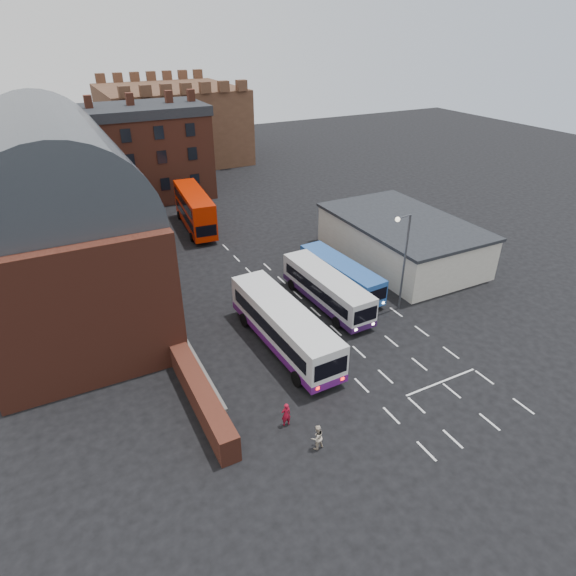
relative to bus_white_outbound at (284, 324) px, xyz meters
name	(u,v)px	position (x,y,z in m)	size (l,w,h in m)	color
ground	(355,379)	(2.62, -5.61, -2.00)	(180.00, 180.00, 0.00)	black
railway_station	(59,214)	(-12.88, 15.39, 5.64)	(12.00, 28.00, 16.00)	#602B1E
forecourt_wall	(202,397)	(-7.58, -3.61, -1.10)	(1.20, 10.00, 1.80)	#602B1E
cream_building	(401,239)	(17.62, 8.39, 0.16)	(10.40, 16.40, 4.25)	beige
brick_terrace	(123,160)	(-3.38, 40.39, 3.50)	(22.00, 10.00, 11.00)	brown
castle_keep	(171,124)	(8.62, 60.39, 4.00)	(22.00, 22.00, 12.00)	brown
bus_white_outbound	(284,324)	(0.00, 0.00, 0.00)	(3.46, 12.50, 3.38)	silver
bus_white_inbound	(327,287)	(5.98, 3.76, -0.27)	(3.00, 10.80, 2.92)	silver
bus_blue	(341,273)	(8.62, 5.65, -0.40)	(3.07, 10.09, 2.71)	#2654A5
bus_red_double	(195,210)	(1.50, 25.85, 0.39)	(3.65, 11.42, 4.49)	#BE1D01
street_lamp	(403,254)	(10.93, 0.36, 3.17)	(1.73, 0.53, 8.58)	#4B4D52
pedestrian_red	(286,414)	(-3.55, -7.28, -1.18)	(0.60, 0.39, 1.64)	maroon
pedestrian_beige	(317,437)	(-2.80, -9.70, -1.18)	(0.79, 0.62, 1.63)	beige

